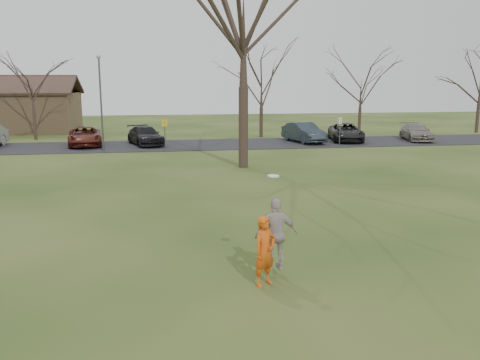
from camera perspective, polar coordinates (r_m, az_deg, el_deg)
name	(u,v)px	position (r m, az deg, el deg)	size (l,w,h in m)	color
ground	(268,275)	(11.85, 3.22, -10.87)	(120.00, 120.00, 0.00)	#1E380F
parking_strip	(193,145)	(36.07, -5.47, 4.06)	(62.00, 6.50, 0.04)	black
player_defender	(265,251)	(11.04, 2.87, -8.17)	(0.58, 0.38, 1.58)	#CE5011
car_2	(85,136)	(36.82, -17.42, 4.82)	(2.21, 4.78, 1.33)	#531D13
car_3	(145,136)	(36.38, -10.84, 5.04)	(1.84, 4.52, 1.31)	black
car_5	(304,132)	(37.57, 7.33, 5.46)	(1.56, 4.47, 1.47)	#27313B
car_6	(346,132)	(38.86, 12.08, 5.40)	(2.24, 4.86, 1.35)	black
car_7	(416,132)	(40.86, 19.63, 5.22)	(1.78, 4.39, 1.27)	gray
catching_play	(276,234)	(11.42, 4.18, -6.23)	(1.01, 0.49, 2.20)	#B3A7A0
lamp_post	(100,90)	(33.41, -15.77, 9.93)	(0.34, 0.34, 6.27)	#47474C
sign_yellow	(165,129)	(32.85, -8.65, 5.80)	(0.35, 0.35, 2.08)	#47474C
sign_white	(340,127)	(35.12, 11.43, 6.04)	(0.35, 0.35, 2.08)	#47474C
big_tree	(243,31)	(26.22, 0.40, 16.75)	(9.00, 9.00, 14.00)	#352821
small_tree_row	(241,89)	(41.34, 0.09, 10.39)	(55.00, 5.90, 8.50)	#352821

